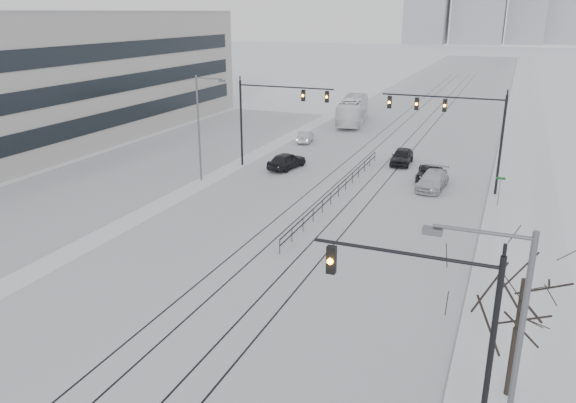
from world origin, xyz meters
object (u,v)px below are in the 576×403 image
object	(u,v)px
bare_tree	(522,292)
sedan_sb_outer	(306,137)
sedan_nb_right	(433,180)
sedan_nb_far	(402,156)
traffic_mast_near	(442,317)
box_truck	(353,111)
sedan_sb_inner	(287,161)
sedan_nb_front	(429,174)

from	to	relation	value
bare_tree	sedan_sb_outer	distance (m)	44.73
sedan_nb_right	sedan_nb_far	xyz separation A→B (m)	(-3.91, 6.94, 0.03)
traffic_mast_near	box_truck	world-z (taller)	traffic_mast_near
sedan_nb_far	box_truck	distance (m)	21.09
bare_tree	sedan_nb_right	world-z (taller)	bare_tree
traffic_mast_near	sedan_sb_inner	xyz separation A→B (m)	(-17.80, 30.29, -3.79)
traffic_mast_near	bare_tree	world-z (taller)	traffic_mast_near
sedan_sb_inner	sedan_sb_outer	bearing A→B (deg)	-66.92
traffic_mast_near	sedan_nb_far	world-z (taller)	traffic_mast_near
sedan_sb_outer	sedan_nb_right	bearing A→B (deg)	132.44
traffic_mast_near	sedan_sb_outer	xyz separation A→B (m)	(-20.07, 41.47, -3.93)
sedan_nb_far	box_truck	bearing A→B (deg)	116.83
sedan_sb_outer	sedan_nb_far	bearing A→B (deg)	145.86
bare_tree	sedan_nb_front	distance (m)	29.44
traffic_mast_near	sedan_nb_right	bearing A→B (deg)	98.30
bare_tree	traffic_mast_near	bearing A→B (deg)	-128.76
sedan_nb_front	box_truck	world-z (taller)	box_truck
traffic_mast_near	sedan_sb_inner	distance (m)	35.33
sedan_sb_inner	box_truck	size ratio (longest dim) A/B	0.38
sedan_sb_outer	sedan_sb_inner	bearing A→B (deg)	92.05
bare_tree	sedan_nb_right	distance (m)	27.15
sedan_sb_inner	sedan_nb_right	distance (m)	13.61
traffic_mast_near	sedan_sb_inner	size ratio (longest dim) A/B	1.54
sedan_nb_far	sedan_nb_front	bearing A→B (deg)	-56.87
box_truck	sedan_sb_inner	bearing A→B (deg)	82.13
sedan_sb_outer	sedan_nb_front	distance (m)	18.34
sedan_sb_inner	sedan_nb_far	bearing A→B (deg)	-137.80
traffic_mast_near	sedan_sb_outer	world-z (taller)	traffic_mast_near
bare_tree	sedan_sb_inner	world-z (taller)	bare_tree
sedan_sb_inner	sedan_nb_front	world-z (taller)	sedan_sb_inner
traffic_mast_near	bare_tree	distance (m)	3.85
sedan_nb_front	box_truck	size ratio (longest dim) A/B	0.37
sedan_nb_right	sedan_sb_inner	bearing A→B (deg)	178.45
sedan_sb_outer	sedan_nb_right	distance (m)	20.12
sedan_nb_far	box_truck	xyz separation A→B (m)	(-10.16, 18.46, 0.92)
sedan_sb_outer	sedan_nb_front	world-z (taller)	sedan_sb_outer
traffic_mast_near	sedan_nb_right	world-z (taller)	traffic_mast_near
traffic_mast_near	sedan_nb_front	xyz separation A→B (m)	(-4.83, 31.28, -3.94)
sedan_nb_far	sedan_sb_inner	bearing A→B (deg)	-151.39
box_truck	sedan_nb_far	bearing A→B (deg)	109.73
sedan_sb_inner	box_truck	world-z (taller)	box_truck
sedan_sb_inner	sedan_nb_right	xyz separation A→B (m)	(13.56, -1.24, -0.05)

